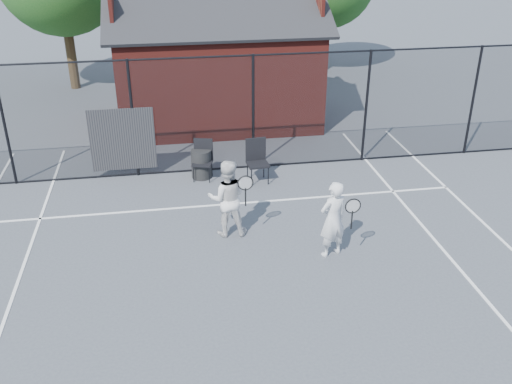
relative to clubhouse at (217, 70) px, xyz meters
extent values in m
plane|color=#45494F|center=(-0.50, -9.00, -1.61)|extent=(80.00, 80.00, 0.00)
cube|color=white|center=(-0.50, -6.00, -1.60)|extent=(11.00, 0.06, 0.01)
cube|color=white|center=(3.61, -11.00, -1.60)|extent=(0.06, 18.00, 0.01)
cube|color=white|center=(-0.50, -6.15, -1.60)|extent=(0.06, 0.30, 0.01)
cylinder|color=black|center=(-5.50, -4.00, -0.11)|extent=(0.07, 0.07, 3.00)
cylinder|color=black|center=(-2.50, -4.00, -0.11)|extent=(0.07, 0.07, 3.00)
cylinder|color=black|center=(0.50, -4.00, -0.11)|extent=(0.07, 0.07, 3.00)
cylinder|color=black|center=(3.50, -4.00, -0.11)|extent=(0.07, 0.07, 3.00)
cylinder|color=black|center=(6.50, -4.00, -0.11)|extent=(0.07, 0.07, 3.00)
cylinder|color=black|center=(-0.50, -4.00, 1.36)|extent=(22.00, 0.04, 0.04)
cylinder|color=black|center=(-0.50, -4.00, -1.58)|extent=(22.00, 0.04, 0.04)
cube|color=black|center=(-0.50, -4.00, -0.11)|extent=(22.00, 3.00, 0.01)
cube|color=black|center=(-2.80, -4.02, -0.61)|extent=(1.60, 0.04, 1.60)
cube|color=maroon|center=(0.00, 0.00, -0.11)|extent=(6.00, 4.00, 3.00)
cube|color=black|center=(0.00, -1.00, 1.92)|extent=(6.50, 2.36, 1.32)
cube|color=black|center=(0.00, 1.00, 1.92)|extent=(6.50, 2.36, 1.32)
cube|color=maroon|center=(-2.95, 0.00, 1.92)|extent=(0.10, 2.80, 1.06)
cube|color=maroon|center=(2.95, 0.00, 1.92)|extent=(0.10, 2.80, 1.06)
cylinder|color=#352615|center=(-5.00, 4.50, -0.35)|extent=(0.36, 0.36, 2.52)
cylinder|color=#352615|center=(5.00, 5.50, -0.49)|extent=(0.36, 0.36, 2.23)
imported|color=silver|center=(1.33, -8.45, -0.81)|extent=(0.67, 0.55, 1.59)
torus|color=black|center=(1.59, -8.77, -0.38)|extent=(0.31, 0.03, 0.31)
cylinder|color=black|center=(1.59, -8.77, -0.68)|extent=(0.03, 0.03, 0.38)
imported|color=silver|center=(-0.58, -7.30, -0.78)|extent=(0.86, 0.70, 1.66)
torus|color=black|center=(-0.25, -7.63, -0.30)|extent=(0.33, 0.03, 0.33)
cylinder|color=black|center=(-0.25, -7.63, -0.61)|extent=(0.03, 0.03, 0.40)
cube|color=black|center=(0.47, -4.90, -1.07)|extent=(0.55, 0.57, 1.07)
cube|color=black|center=(-0.88, -4.52, -1.11)|extent=(0.59, 0.60, 0.99)
cylinder|color=black|center=(-0.90, -4.40, -1.24)|extent=(0.57, 0.57, 0.74)
camera|label=1|loc=(-1.71, -17.66, 4.55)|focal=40.00mm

